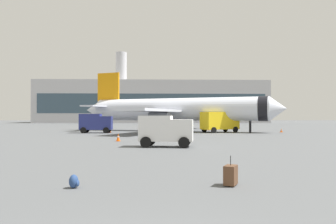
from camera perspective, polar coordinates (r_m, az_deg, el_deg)
airplane_at_gate at (r=56.06m, az=1.44°, el=0.41°), size 34.06×31.27×10.50m
service_truck at (r=51.79m, az=-12.34°, el=-1.75°), size 4.82×2.56×2.90m
fuel_truck at (r=52.74m, az=8.83°, el=-1.56°), size 6.44×4.83×3.20m
cargo_van at (r=27.61m, az=-0.43°, el=-3.01°), size 4.66×2.92×2.60m
safety_cone_near at (r=34.18m, az=-8.56°, el=-4.33°), size 0.44×0.44×0.81m
safety_cone_mid at (r=60.80m, az=6.98°, el=-2.82°), size 0.44×0.44×0.65m
safety_cone_far at (r=55.42m, az=18.91°, el=-3.01°), size 0.44×0.44×0.61m
safety_cone_outer at (r=52.71m, az=-9.98°, el=-3.14°), size 0.44×0.44×0.64m
rolling_suitcase at (r=12.60m, az=10.72°, el=-10.59°), size 0.65×0.75×1.10m
traveller_backpack at (r=12.47m, az=-15.85°, el=-11.43°), size 0.36×0.40×0.48m
terminal_building at (r=133.79m, az=-2.68°, el=1.71°), size 89.37×20.88×28.23m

